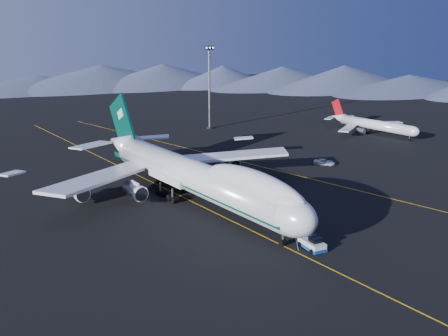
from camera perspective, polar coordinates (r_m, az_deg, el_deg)
ground at (r=101.98m, az=-3.47°, el=-3.95°), size 500.00×500.00×0.00m
taxiway_line_main at (r=101.98m, az=-3.47°, el=-3.95°), size 0.25×220.00×0.01m
taxiway_line_side at (r=127.03m, az=5.48°, el=-0.14°), size 28.08×198.09×0.01m
boeing_747 at (r=100.26m, az=-3.54°, el=-0.81°), size 59.62×72.43×19.37m
pushback_tug at (r=81.77m, az=10.02°, el=-8.62°), size 3.44×5.22×2.12m
second_jet at (r=178.86m, az=16.59°, el=4.79°), size 32.49×36.70×10.44m
service_van at (r=133.12m, az=11.40°, el=0.67°), size 5.29×5.92×1.52m
floodlight_mast at (r=179.86m, az=-1.68°, el=9.21°), size 3.61×2.70×29.19m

